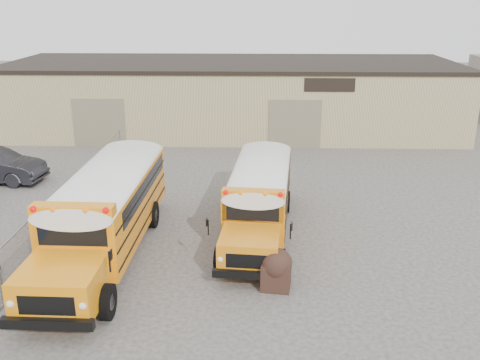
{
  "coord_description": "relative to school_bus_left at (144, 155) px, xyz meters",
  "views": [
    {
      "loc": [
        1.6,
        -16.92,
        8.96
      ],
      "look_at": [
        0.98,
        4.26,
        1.6
      ],
      "focal_mm": 40.0,
      "sensor_mm": 36.0,
      "label": 1
    }
  ],
  "objects": [
    {
      "name": "school_bus_left",
      "position": [
        0.0,
        0.0,
        0.0
      ],
      "size": [
        2.91,
        10.54,
        3.07
      ],
      "color": "orange",
      "rests_on": "ground"
    },
    {
      "name": "tarp_bundle",
      "position": [
        5.97,
        -8.88,
        -1.07
      ],
      "size": [
        1.02,
        1.01,
        1.38
      ],
      "color": "black",
      "rests_on": "ground"
    },
    {
      "name": "school_bus_right",
      "position": [
        5.91,
        1.25,
        -0.25
      ],
      "size": [
        3.0,
        9.19,
        2.64
      ],
      "color": "orange",
      "rests_on": "ground"
    },
    {
      "name": "warehouse",
      "position": [
        3.65,
        12.84,
        0.6
      ],
      "size": [
        30.2,
        10.2,
        4.67
      ],
      "color": "#CEBA7F",
      "rests_on": "ground"
    },
    {
      "name": "ground",
      "position": [
        3.65,
        -7.16,
        -1.78
      ],
      "size": [
        120.0,
        120.0,
        0.0
      ],
      "primitive_type": "plane",
      "color": "#403D3B",
      "rests_on": "ground"
    },
    {
      "name": "chainlink_fence",
      "position": [
        -2.35,
        -4.16,
        -0.87
      ],
      "size": [
        0.07,
        18.07,
        1.81
      ],
      "color": "gray",
      "rests_on": "ground"
    }
  ]
}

